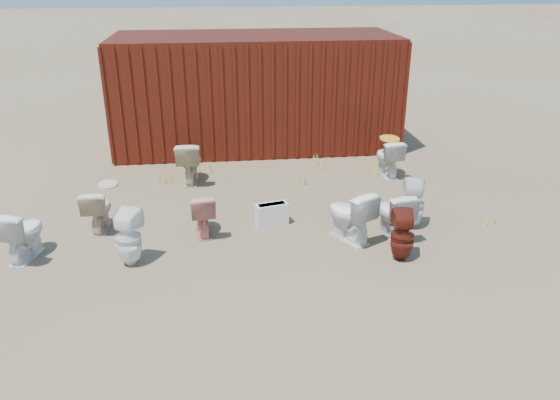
{
  "coord_description": "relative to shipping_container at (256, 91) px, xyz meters",
  "views": [
    {
      "loc": [
        -0.86,
        -6.77,
        3.75
      ],
      "look_at": [
        0.0,
        0.6,
        0.55
      ],
      "focal_mm": 35.0,
      "sensor_mm": 36.0,
      "label": 1
    }
  ],
  "objects": [
    {
      "name": "weed_clump_a",
      "position": [
        -1.88,
        -2.24,
        -1.07
      ],
      "size": [
        0.36,
        0.36,
        0.26
      ],
      "primitive_type": "cone",
      "color": "gold",
      "rests_on": "ground"
    },
    {
      "name": "shipping_container",
      "position": [
        0.0,
        0.0,
        0.0
      ],
      "size": [
        6.0,
        2.4,
        2.4
      ],
      "primitive_type": "cube",
      "color": "#43150B",
      "rests_on": "ground"
    },
    {
      "name": "toilet_front_maroon",
      "position": [
        1.56,
        -5.58,
        -0.84
      ],
      "size": [
        0.37,
        0.37,
        0.72
      ],
      "primitive_type": "imported",
      "rotation": [
        0.0,
        0.0,
        2.99
      ],
      "color": "#5D1910",
      "rests_on": "ground"
    },
    {
      "name": "toilet_front_c",
      "position": [
        1.66,
        -4.91,
        -0.83
      ],
      "size": [
        0.53,
        0.79,
        0.74
      ],
      "primitive_type": "imported",
      "rotation": [
        0.0,
        0.0,
        3.31
      ],
      "color": "silver",
      "rests_on": "ground"
    },
    {
      "name": "toilet_front_pink",
      "position": [
        -1.16,
        -4.46,
        -0.86
      ],
      "size": [
        0.44,
        0.69,
        0.67
      ],
      "primitive_type": "imported",
      "rotation": [
        0.0,
        0.0,
        3.24
      ],
      "color": "tan",
      "rests_on": "ground"
    },
    {
      "name": "toilet_back_beige_right",
      "position": [
        -1.42,
        -2.28,
        -0.8
      ],
      "size": [
        0.49,
        0.81,
        0.8
      ],
      "primitive_type": "imported",
      "rotation": [
        0.0,
        0.0,
        3.09
      ],
      "color": "beige",
      "rests_on": "ground"
    },
    {
      "name": "toilet_front_e",
      "position": [
        0.99,
        -4.92,
        -0.8
      ],
      "size": [
        0.77,
        0.9,
        0.8
      ],
      "primitive_type": "imported",
      "rotation": [
        0.0,
        0.0,
        3.65
      ],
      "color": "white",
      "rests_on": "ground"
    },
    {
      "name": "ground",
      "position": [
        0.0,
        -5.2,
        -1.2
      ],
      "size": [
        100.0,
        100.0,
        0.0
      ],
      "primitive_type": "plane",
      "color": "brown",
      "rests_on": "ground"
    },
    {
      "name": "weed_clump_e",
      "position": [
        1.01,
        -1.7,
        -1.07
      ],
      "size": [
        0.34,
        0.34,
        0.26
      ],
      "primitive_type": "cone",
      "color": "gold",
      "rests_on": "ground"
    },
    {
      "name": "weed_clump_c",
      "position": [
        2.05,
        -2.16,
        -1.04
      ],
      "size": [
        0.36,
        0.36,
        0.32
      ],
      "primitive_type": "cone",
      "color": "gold",
      "rests_on": "ground"
    },
    {
      "name": "loose_lid_far",
      "position": [
        -2.94,
        -2.26,
        -1.19
      ],
      "size": [
        0.46,
        0.54,
        0.02
      ],
      "primitive_type": "ellipsoid",
      "rotation": [
        0.0,
        0.0,
        0.23
      ],
      "color": "tan",
      "rests_on": "ground"
    },
    {
      "name": "toilet_back_yellowlid",
      "position": [
        2.34,
        -2.38,
        -0.83
      ],
      "size": [
        0.48,
        0.75,
        0.73
      ],
      "primitive_type": "imported",
      "rotation": [
        0.0,
        0.0,
        3.24
      ],
      "color": "white",
      "rests_on": "ground"
    },
    {
      "name": "loose_tank",
      "position": [
        -0.09,
        -4.28,
        -1.02
      ],
      "size": [
        0.53,
        0.31,
        0.35
      ],
      "primitive_type": "cube",
      "rotation": [
        0.0,
        0.0,
        0.24
      ],
      "color": "silver",
      "rests_on": "ground"
    },
    {
      "name": "weed_clump_d",
      "position": [
        -1.14,
        -1.7,
        -1.08
      ],
      "size": [
        0.3,
        0.3,
        0.25
      ],
      "primitive_type": "cone",
      "color": "gold",
      "rests_on": "ground"
    },
    {
      "name": "toilet_back_e",
      "position": [
        2.05,
        -4.62,
        -0.82
      ],
      "size": [
        0.43,
        0.44,
        0.77
      ],
      "primitive_type": "imported",
      "rotation": [
        0.0,
        0.0,
        2.86
      ],
      "color": "silver",
      "rests_on": "ground"
    },
    {
      "name": "toilet_front_a",
      "position": [
        -3.6,
        -4.92,
        -0.83
      ],
      "size": [
        0.58,
        0.81,
        0.74
      ],
      "primitive_type": "imported",
      "rotation": [
        0.0,
        0.0,
        2.9
      ],
      "color": "white",
      "rests_on": "ground"
    },
    {
      "name": "loose_lid_near",
      "position": [
        0.03,
        -3.83,
        -1.19
      ],
      "size": [
        0.46,
        0.55,
        0.02
      ],
      "primitive_type": "ellipsoid",
      "rotation": [
        0.0,
        0.0,
        0.17
      ],
      "color": "beige",
      "rests_on": "ground"
    },
    {
      "name": "toilet_back_beige_left",
      "position": [
        -2.73,
        -4.15,
        -0.86
      ],
      "size": [
        0.41,
        0.68,
        0.68
      ],
      "primitive_type": "imported",
      "rotation": [
        0.0,
        0.0,
        3.1
      ],
      "color": "beige",
      "rests_on": "ground"
    },
    {
      "name": "weed_clump_f",
      "position": [
        3.35,
        -4.65,
        -1.08
      ],
      "size": [
        0.28,
        0.28,
        0.23
      ],
      "primitive_type": "cone",
      "color": "gold",
      "rests_on": "ground"
    },
    {
      "name": "yellow_lid",
      "position": [
        2.34,
        -2.38,
        -0.46
      ],
      "size": [
        0.37,
        0.46,
        0.02
      ],
      "primitive_type": "ellipsoid",
      "color": "gold",
      "rests_on": "toilet_back_yellowlid"
    },
    {
      "name": "weed_clump_b",
      "position": [
        0.66,
        -2.66,
        -1.07
      ],
      "size": [
        0.32,
        0.32,
        0.27
      ],
      "primitive_type": "cone",
      "color": "gold",
      "rests_on": "ground"
    },
    {
      "name": "toilet_back_a",
      "position": [
        -2.13,
        -5.28,
        -0.8
      ],
      "size": [
        0.46,
        0.47,
        0.79
      ],
      "primitive_type": "imported",
      "rotation": [
        0.0,
        0.0,
        2.79
      ],
      "color": "white",
      "rests_on": "ground"
    }
  ]
}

